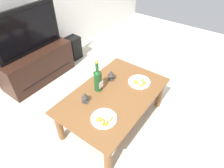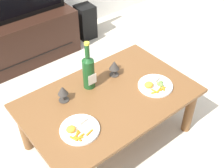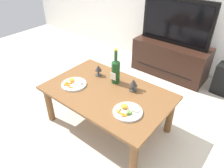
% 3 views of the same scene
% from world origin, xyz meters
% --- Properties ---
extents(ground_plane, '(6.40, 6.40, 0.00)m').
position_xyz_m(ground_plane, '(0.00, 0.00, 0.00)').
color(ground_plane, beige).
extents(dining_table, '(1.18, 0.76, 0.43)m').
position_xyz_m(dining_table, '(0.00, 0.00, 0.36)').
color(dining_table, brown).
rests_on(dining_table, ground_plane).
extents(tv_stand, '(1.02, 0.41, 0.46)m').
position_xyz_m(tv_stand, '(0.01, 1.35, 0.23)').
color(tv_stand, black).
rests_on(tv_stand, ground_plane).
extents(tv_screen, '(0.93, 0.05, 0.59)m').
position_xyz_m(tv_screen, '(0.01, 1.35, 0.76)').
color(tv_screen, black).
rests_on(tv_screen, tv_stand).
extents(floor_speaker, '(0.20, 0.20, 0.38)m').
position_xyz_m(floor_speaker, '(0.73, 1.34, 0.19)').
color(floor_speaker, black).
rests_on(floor_speaker, ground_plane).
extents(wine_bottle, '(0.08, 0.09, 0.36)m').
position_xyz_m(wine_bottle, '(-0.04, 0.18, 0.57)').
color(wine_bottle, '#19471E').
rests_on(wine_bottle, dining_table).
extents(goblet_left, '(0.07, 0.07, 0.12)m').
position_xyz_m(goblet_left, '(-0.26, 0.16, 0.51)').
color(goblet_left, '#38332D').
rests_on(goblet_left, dining_table).
extents(goblet_right, '(0.08, 0.08, 0.12)m').
position_xyz_m(goblet_right, '(0.18, 0.16, 0.51)').
color(goblet_right, '#38332D').
rests_on(goblet_right, dining_table).
extents(dinner_plate_left, '(0.24, 0.24, 0.05)m').
position_xyz_m(dinner_plate_left, '(-0.33, -0.12, 0.44)').
color(dinner_plate_left, white).
rests_on(dinner_plate_left, dining_table).
extents(dinner_plate_right, '(0.25, 0.25, 0.05)m').
position_xyz_m(dinner_plate_right, '(0.32, -0.12, 0.44)').
color(dinner_plate_right, white).
rests_on(dinner_plate_right, dining_table).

